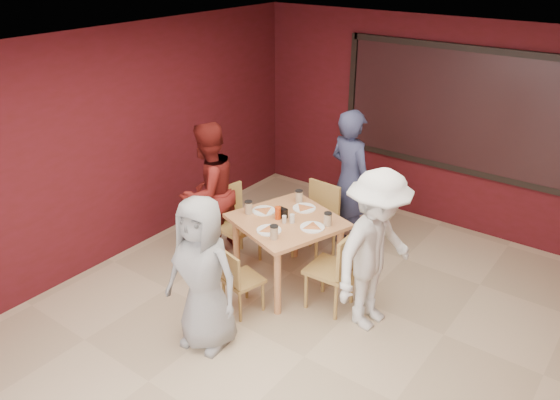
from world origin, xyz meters
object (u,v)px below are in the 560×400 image
Objects in this scene: diner_front at (203,274)px; diner_right at (376,251)px; chair_right at (337,266)px; chair_front at (238,277)px; chair_left at (234,220)px; diner_back at (350,181)px; diner_left at (208,192)px; chair_back at (318,216)px; dining_table at (287,228)px.

diner_right is (1.16, 1.25, 0.07)m from diner_front.
chair_front is at bearing -139.44° from chair_right.
diner_back is at bearing 48.94° from chair_left.
diner_back reaches higher than chair_right.
diner_back reaches higher than chair_left.
chair_front is at bearing 88.30° from diner_front.
diner_front is (0.06, -0.56, 0.36)m from chair_front.
diner_back is at bearing 135.76° from diner_left.
chair_back is 1.14m from chair_right.
chair_left is at bearing 132.84° from chair_front.
diner_front is (-0.73, -1.24, 0.26)m from chair_right.
chair_left is (-0.77, 0.83, 0.10)m from chair_front.
chair_right is (0.78, -0.83, -0.01)m from chair_back.
chair_back is at bearing 89.43° from chair_front.
diner_front is (0.83, -1.39, 0.26)m from chair_left.
diner_right is at bearing 91.15° from diner_left.
chair_right is 1.90m from diner_left.
chair_left is at bearing 67.12° from diner_back.
diner_right is at bearing 147.19° from diner_back.
diner_back is (0.19, 0.43, 0.38)m from chair_back.
chair_back is (0.02, 1.52, 0.10)m from chair_front.
diner_front is at bearing -88.67° from chair_back.
chair_back is 1.50m from diner_right.
chair_left reaches higher than chair_front.
chair_right is 0.59× the size of diner_front.
diner_left is at bearing -178.05° from dining_table.
diner_back is at bearing 115.16° from chair_right.
dining_table is 1.41× the size of chair_back.
chair_front is 0.45× the size of diner_right.
chair_front is 1.05m from chair_right.
diner_left is at bearing -144.03° from chair_back.
chair_back is 0.60× the size of diner_front.
chair_front is 0.44× the size of diner_left.
diner_left is at bearing 96.60° from diner_right.
diner_left reaches higher than diner_right.
diner_right is at bearing 29.50° from chair_front.
diner_right is at bearing -3.99° from chair_left.
diner_right is (1.13, -0.07, 0.13)m from dining_table.
chair_right is 1.47m from diner_front.
chair_back is at bearing 63.12° from diner_right.
chair_right is at bearing 40.56° from chair_front.
chair_right is (0.71, -0.08, -0.20)m from dining_table.
chair_left is at bearing -138.87° from chair_back.
chair_back is (-0.07, 0.75, -0.19)m from dining_table.
chair_left is at bearing 112.78° from diner_front.
dining_table is 0.78m from chair_back.
diner_left is (-1.09, -0.79, 0.33)m from chair_back.
chair_right is at bearing -46.76° from chair_back.
diner_right is at bearing -34.34° from chair_back.
chair_right is at bearing 90.71° from diner_left.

